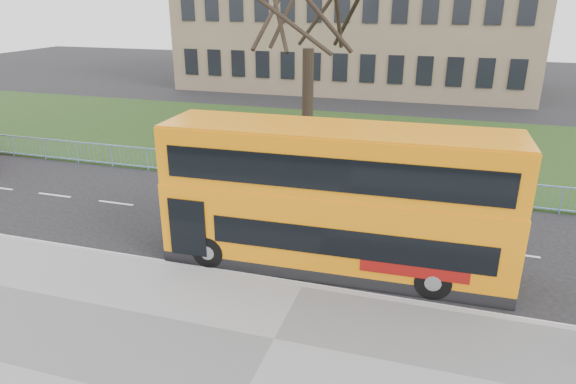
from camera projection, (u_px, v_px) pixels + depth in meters
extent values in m
plane|color=black|center=(316.00, 263.00, 16.09)|extent=(120.00, 120.00, 0.00)
cube|color=gray|center=(303.00, 286.00, 14.69)|extent=(80.00, 0.20, 0.14)
cube|color=#1F3312|center=(378.00, 145.00, 28.85)|extent=(80.00, 15.40, 0.08)
cube|color=#806B51|center=(359.00, 6.00, 46.21)|extent=(30.00, 15.00, 14.00)
cube|color=orange|center=(334.00, 226.00, 15.57)|extent=(10.38, 2.74, 1.92)
cube|color=orange|center=(335.00, 192.00, 15.17)|extent=(10.38, 2.74, 0.33)
cube|color=orange|center=(337.00, 159.00, 14.80)|extent=(10.33, 2.69, 1.72)
cube|color=black|center=(347.00, 244.00, 14.28)|extent=(7.96, 0.26, 0.84)
cube|color=black|center=(328.00, 175.00, 13.73)|extent=(9.49, 0.30, 0.93)
cylinder|color=black|center=(209.00, 251.00, 15.78)|extent=(1.03, 0.30, 1.02)
cylinder|color=black|center=(433.00, 281.00, 14.11)|extent=(1.03, 0.30, 1.02)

